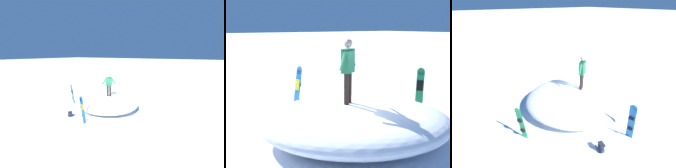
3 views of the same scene
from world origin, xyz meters
The scene contains 6 objects.
ground centered at (0.00, 0.00, 0.00)m, with size 240.00×240.00×0.00m, color white.
snow_mound centered at (-0.33, 0.53, 0.53)m, with size 5.35×4.81×1.05m, color white.
snowboarder_standing centered at (-0.38, 0.28, 2.07)m, with size 0.62×0.95×1.76m.
snowboard_primary_upright centered at (-0.83, 3.87, 0.87)m, with size 0.35×0.35×1.69m.
snowboard_secondary_upright centered at (-3.39, 0.32, 0.90)m, with size 0.32×0.32×1.74m.
backpack_near centered at (-3.16, 1.73, 0.20)m, with size 0.51×0.31×0.40m.
Camera 2 is at (5.93, -4.55, 3.17)m, focal length 47.73 mm.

